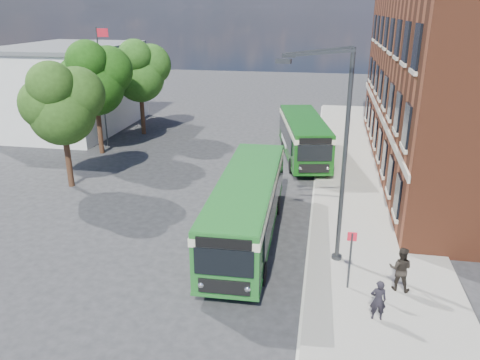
# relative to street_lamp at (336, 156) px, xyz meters

# --- Properties ---
(ground) EXTENTS (120.00, 120.00, 0.00)m
(ground) POSITION_rel_street_lamp_xyz_m (-4.84, 2.00, -4.79)
(ground) COLOR #27272A
(ground) RESTS_ON ground
(pavement) EXTENTS (6.00, 48.00, 0.15)m
(pavement) POSITION_rel_street_lamp_xyz_m (2.16, 10.00, -4.72)
(pavement) COLOR gray
(pavement) RESTS_ON ground
(kerb_line) EXTENTS (0.12, 48.00, 0.01)m
(kerb_line) POSITION_rel_street_lamp_xyz_m (-0.89, 10.00, -4.79)
(kerb_line) COLOR beige
(kerb_line) RESTS_ON ground
(white_building) EXTENTS (9.40, 13.40, 7.30)m
(white_building) POSITION_rel_street_lamp_xyz_m (-22.84, 20.00, -1.13)
(white_building) COLOR silver
(white_building) RESTS_ON ground
(flagpole) EXTENTS (0.95, 0.10, 9.00)m
(flagpole) POSITION_rel_street_lamp_xyz_m (-17.29, 15.00, 0.15)
(flagpole) COLOR #323537
(flagpole) RESTS_ON ground
(street_lamp) EXTENTS (2.96, 2.38, 9.00)m
(street_lamp) POSITION_rel_street_lamp_xyz_m (0.00, 0.00, 0.00)
(street_lamp) COLOR #323537
(street_lamp) RESTS_ON ground
(bus_stop_sign) EXTENTS (0.35, 0.08, 2.52)m
(bus_stop_sign) POSITION_rel_street_lamp_xyz_m (0.76, -2.20, -3.28)
(bus_stop_sign) COLOR #323537
(bus_stop_sign) RESTS_ON ground
(bus_front) EXTENTS (2.88, 11.69, 3.02)m
(bus_front) POSITION_rel_street_lamp_xyz_m (-3.84, 1.50, -2.96)
(bus_front) COLOR #206524
(bus_front) RESTS_ON ground
(bus_rear) EXTENTS (4.40, 10.09, 3.02)m
(bus_rear) POSITION_rel_street_lamp_xyz_m (-1.93, 14.35, -2.96)
(bus_rear) COLOR #114E12
(bus_rear) RESTS_ON ground
(pedestrian_a) EXTENTS (0.58, 0.40, 1.52)m
(pedestrian_a) POSITION_rel_street_lamp_xyz_m (1.68, -4.00, -3.88)
(pedestrian_a) COLOR black
(pedestrian_a) RESTS_ON pavement
(pedestrian_b) EXTENTS (1.00, 0.86, 1.78)m
(pedestrian_b) POSITION_rel_street_lamp_xyz_m (2.67, -1.96, -3.75)
(pedestrian_b) COLOR black
(pedestrian_b) RESTS_ON pavement
(tree_left) EXTENTS (4.52, 4.30, 7.63)m
(tree_left) POSITION_rel_street_lamp_xyz_m (-15.56, 6.26, 0.38)
(tree_left) COLOR #331F12
(tree_left) RESTS_ON ground
(tree_mid) EXTENTS (4.92, 4.68, 8.31)m
(tree_mid) POSITION_rel_street_lamp_xyz_m (-16.87, 13.08, 0.85)
(tree_mid) COLOR #331F12
(tree_mid) RESTS_ON ground
(tree_right) EXTENTS (4.74, 4.51, 8.00)m
(tree_right) POSITION_rel_street_lamp_xyz_m (-15.85, 19.02, 0.64)
(tree_right) COLOR #331F12
(tree_right) RESTS_ON ground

